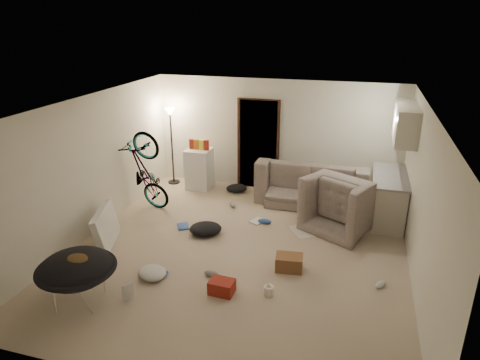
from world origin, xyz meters
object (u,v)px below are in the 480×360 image
(mini_fridge, at_px, (199,169))
(drink_case_b, at_px, (222,287))
(floor_lamp, at_px, (171,130))
(armchair, at_px, (347,207))
(bicycle, at_px, (146,188))
(saucer_chair, at_px, (77,275))
(kitchen_counter, at_px, (388,198))
(drink_case_a, at_px, (289,263))
(sofa, at_px, (312,187))
(juicer, at_px, (269,290))
(tv_box, at_px, (106,227))

(mini_fridge, xyz_separation_m, drink_case_b, (1.78, -3.75, -0.36))
(floor_lamp, height_order, armchair, floor_lamp)
(bicycle, bearing_deg, saucer_chair, -161.24)
(armchair, distance_m, bicycle, 4.00)
(floor_lamp, height_order, drink_case_b, floor_lamp)
(kitchen_counter, distance_m, armchair, 0.92)
(bicycle, height_order, drink_case_a, bicycle)
(floor_lamp, distance_m, sofa, 3.45)
(saucer_chair, relative_size, juicer, 5.12)
(mini_fridge, bearing_deg, bicycle, -113.21)
(kitchen_counter, xyz_separation_m, saucer_chair, (-4.16, -3.95, 0.01))
(drink_case_b, xyz_separation_m, juicer, (0.66, 0.13, -0.02))
(drink_case_b, relative_size, juicer, 1.68)
(kitchen_counter, xyz_separation_m, drink_case_a, (-1.51, -2.32, -0.32))
(kitchen_counter, height_order, juicer, kitchen_counter)
(floor_lamp, height_order, saucer_chair, floor_lamp)
(tv_box, xyz_separation_m, drink_case_a, (3.22, 0.07, -0.20))
(sofa, xyz_separation_m, drink_case_b, (-0.82, -3.65, -0.23))
(armchair, height_order, mini_fridge, mini_fridge)
(sofa, xyz_separation_m, drink_case_a, (0.01, -2.77, -0.22))
(sofa, relative_size, saucer_chair, 2.14)
(sofa, distance_m, bicycle, 3.47)
(floor_lamp, distance_m, saucer_chair, 4.73)
(kitchen_counter, relative_size, sofa, 0.65)
(sofa, bearing_deg, floor_lamp, -2.87)
(drink_case_a, xyz_separation_m, juicer, (-0.16, -0.75, -0.03))
(tv_box, bearing_deg, armchair, 7.23)
(mini_fridge, height_order, saucer_chair, mini_fridge)
(tv_box, bearing_deg, bicycle, 72.19)
(armchair, distance_m, drink_case_b, 3.12)
(kitchen_counter, height_order, drink_case_a, kitchen_counter)
(armchair, relative_size, drink_case_a, 2.80)
(drink_case_a, bearing_deg, mini_fridge, 125.68)
(bicycle, bearing_deg, floor_lamp, 12.07)
(kitchen_counter, distance_m, sofa, 1.59)
(tv_box, height_order, juicer, tv_box)
(armchair, bearing_deg, saucer_chair, 73.29)
(tv_box, bearing_deg, mini_fridge, 60.49)
(saucer_chair, relative_size, drink_case_b, 3.05)
(kitchen_counter, distance_m, bicycle, 4.81)
(armchair, xyz_separation_m, mini_fridge, (-3.37, 1.08, 0.08))
(saucer_chair, bearing_deg, juicer, 19.67)
(kitchen_counter, bearing_deg, drink_case_a, -123.15)
(armchair, height_order, saucer_chair, armchair)
(floor_lamp, bearing_deg, tv_box, -88.12)
(drink_case_a, bearing_deg, saucer_chair, -154.91)
(floor_lamp, height_order, juicer, floor_lamp)
(sofa, distance_m, armchair, 1.25)
(sofa, distance_m, mini_fridge, 2.60)
(floor_lamp, distance_m, bicycle, 1.75)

